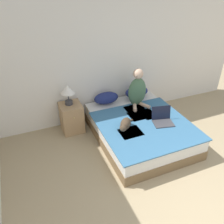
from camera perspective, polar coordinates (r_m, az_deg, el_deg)
wall_back at (r=4.96m, az=1.04°, el=12.65°), size 6.02×0.05×2.55m
bed at (r=4.60m, az=6.67°, el=-4.12°), size 1.63×2.01×0.44m
pillow_near at (r=4.92m, az=-1.40°, el=3.40°), size 0.52×0.30×0.23m
pillow_far at (r=5.20m, az=5.96°, el=4.83°), size 0.52×0.30×0.23m
person_sitting at (r=4.78m, az=6.12°, el=5.29°), size 0.39×0.38×0.78m
cat_tabby at (r=4.15m, az=3.21°, el=-2.97°), size 0.39×0.39×0.19m
laptop_open at (r=4.44m, az=12.06°, el=-1.77°), size 0.42×0.39×0.27m
nightstand at (r=4.83m, az=-9.67°, el=-1.34°), size 0.41×0.46×0.59m
table_lamp at (r=4.57m, az=-10.62°, el=5.02°), size 0.27×0.27×0.41m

